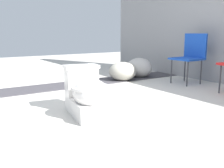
{
  "coord_description": "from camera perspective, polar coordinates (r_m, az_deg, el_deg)",
  "views": [
    {
      "loc": [
        2.57,
        -1.37,
        0.85
      ],
      "look_at": [
        0.24,
        0.17,
        0.3
      ],
      "focal_mm": 42.0,
      "sensor_mm": 36.0,
      "label": 1
    }
  ],
  "objects": [
    {
      "name": "ground_plane",
      "position": [
        3.04,
        -5.25,
        -5.18
      ],
      "size": [
        14.0,
        14.0,
        0.0
      ],
      "primitive_type": "plane",
      "color": "beige"
    },
    {
      "name": "gravel_strip",
      "position": [
        4.4,
        -7.69,
        -0.01
      ],
      "size": [
        0.56,
        8.0,
        0.01
      ],
      "primitive_type": "cube",
      "color": "#423F44",
      "rests_on": "ground"
    },
    {
      "name": "toilet",
      "position": [
        2.71,
        -5.26,
        -2.34
      ],
      "size": [
        0.68,
        0.47,
        0.52
      ],
      "rotation": [
        0.0,
        0.0,
        -0.17
      ],
      "color": "white",
      "rests_on": "ground"
    },
    {
      "name": "folding_chair_left",
      "position": [
        4.61,
        16.8,
        6.47
      ],
      "size": [
        0.45,
        0.45,
        0.83
      ],
      "rotation": [
        0.0,
        0.0,
        -1.55
      ],
      "color": "#1947B2",
      "rests_on": "ground"
    },
    {
      "name": "boulder_near",
      "position": [
        4.69,
        2.32,
        2.77
      ],
      "size": [
        0.64,
        0.65,
        0.34
      ],
      "primitive_type": "ellipsoid",
      "rotation": [
        0.0,
        0.0,
        1.1
      ],
      "color": "#ADA899",
      "rests_on": "ground"
    },
    {
      "name": "boulder_far",
      "position": [
        5.07,
        5.98,
        3.57
      ],
      "size": [
        0.65,
        0.63,
        0.37
      ],
      "primitive_type": "ellipsoid",
      "rotation": [
        0.0,
        0.0,
        0.45
      ],
      "color": "#B7B2AD",
      "rests_on": "ground"
    }
  ]
}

